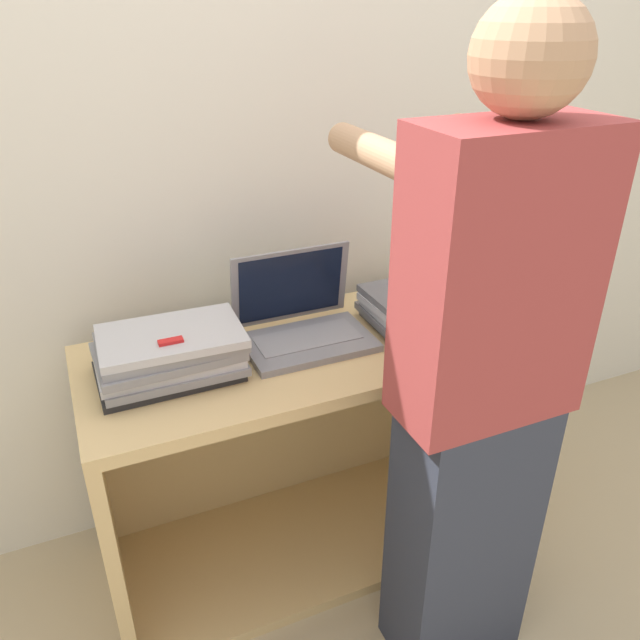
{
  "coord_description": "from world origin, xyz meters",
  "views": [
    {
      "loc": [
        -0.58,
        -1.14,
        1.63
      ],
      "look_at": [
        0.0,
        0.19,
        0.88
      ],
      "focal_mm": 35.0,
      "sensor_mm": 36.0,
      "label": 1
    }
  ],
  "objects_px": {
    "laptop_open": "(302,323)",
    "laptop_stack_left": "(170,354)",
    "person": "(479,394)",
    "laptop_stack_right": "(427,305)"
  },
  "relations": [
    {
      "from": "laptop_open",
      "to": "laptop_stack_left",
      "type": "distance_m",
      "value": 0.39
    },
    {
      "from": "laptop_stack_left",
      "to": "person",
      "type": "bearing_deg",
      "value": -37.85
    },
    {
      "from": "laptop_open",
      "to": "laptop_stack_right",
      "type": "bearing_deg",
      "value": -6.47
    },
    {
      "from": "laptop_open",
      "to": "person",
      "type": "relative_size",
      "value": 0.22
    },
    {
      "from": "laptop_stack_right",
      "to": "person",
      "type": "xyz_separation_m",
      "value": [
        -0.16,
        -0.47,
        0.02
      ]
    },
    {
      "from": "laptop_stack_left",
      "to": "laptop_stack_right",
      "type": "distance_m",
      "value": 0.77
    },
    {
      "from": "laptop_open",
      "to": "laptop_stack_left",
      "type": "bearing_deg",
      "value": -173.3
    },
    {
      "from": "laptop_open",
      "to": "person",
      "type": "xyz_separation_m",
      "value": [
        0.22,
        -0.52,
        0.02
      ]
    },
    {
      "from": "laptop_stack_right",
      "to": "person",
      "type": "relative_size",
      "value": 0.23
    },
    {
      "from": "laptop_open",
      "to": "laptop_stack_right",
      "type": "xyz_separation_m",
      "value": [
        0.38,
        -0.04,
        0.0
      ]
    }
  ]
}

